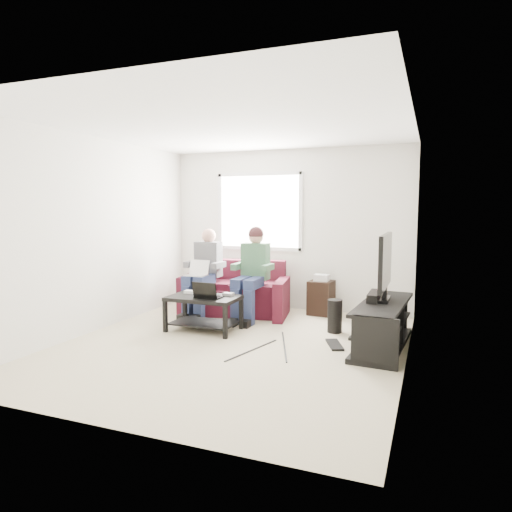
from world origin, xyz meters
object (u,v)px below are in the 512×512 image
Objects in this scene: subwoofer at (335,316)px; end_table at (321,297)px; tv at (385,263)px; sofa at (235,293)px; coffee_table at (204,305)px; tv_stand at (383,327)px.

subwoofer is 1.04m from end_table.
sofa is at bearing 158.83° from tv.
end_table is at bearing 129.81° from tv.
end_table is at bearing 113.20° from subwoofer.
sofa is 1.14m from coffee_table.
sofa is 1.35m from end_table.
subwoofer is (-0.66, 0.33, -0.78)m from tv.
sofa is at bearing -164.51° from end_table.
tv is (-0.00, 0.10, 0.76)m from tv_stand.
coffee_table is (0.04, -1.14, 0.04)m from sofa.
end_table reaches higher than subwoofer.
tv_stand is (2.34, 0.13, -0.11)m from coffee_table.
coffee_table is at bearing -130.10° from end_table.
tv is (2.37, -0.92, 0.69)m from sofa.
tv_stand is at bearing -88.53° from tv.
coffee_table is at bearing -174.48° from tv.
tv reaches higher than subwoofer.
end_table reaches higher than coffee_table.
subwoofer is (1.68, 0.55, -0.13)m from coffee_table.
tv_stand is at bearing -52.23° from end_table.
tv_stand is 2.62× the size of end_table.
coffee_table is 0.57× the size of tv_stand.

